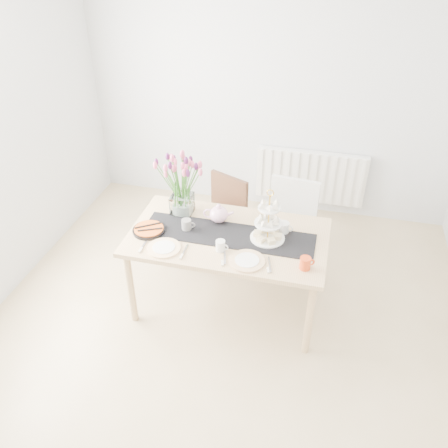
% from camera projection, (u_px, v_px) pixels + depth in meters
% --- Properties ---
extents(room_shell, '(4.50, 4.50, 4.50)m').
position_uv_depth(room_shell, '(216.00, 209.00, 3.13)').
color(room_shell, tan).
rests_on(room_shell, ground).
extents(radiator, '(1.20, 0.08, 0.60)m').
position_uv_depth(radiator, '(310.00, 177.00, 5.26)').
color(radiator, white).
rests_on(radiator, room_shell).
extents(dining_table, '(1.60, 0.90, 0.75)m').
position_uv_depth(dining_table, '(228.00, 243.00, 3.87)').
color(dining_table, tan).
rests_on(dining_table, ground).
extents(chair_brown, '(0.55, 0.55, 0.85)m').
position_uv_depth(chair_brown, '(222.00, 213.00, 4.57)').
color(chair_brown, '#3A2315').
rests_on(chair_brown, ground).
extents(chair_white, '(0.50, 0.50, 0.91)m').
position_uv_depth(chair_white, '(290.00, 220.00, 4.40)').
color(chair_white, silver).
rests_on(chair_white, ground).
extents(table_runner, '(1.40, 0.35, 0.01)m').
position_uv_depth(table_runner, '(228.00, 235.00, 3.83)').
color(table_runner, black).
rests_on(table_runner, dining_table).
extents(tulip_vase, '(0.64, 0.64, 0.55)m').
position_uv_depth(tulip_vase, '(181.00, 177.00, 3.90)').
color(tulip_vase, silver).
rests_on(tulip_vase, dining_table).
extents(cake_stand, '(0.28, 0.28, 0.41)m').
position_uv_depth(cake_stand, '(268.00, 227.00, 3.72)').
color(cake_stand, gold).
rests_on(cake_stand, dining_table).
extents(teapot, '(0.26, 0.22, 0.16)m').
position_uv_depth(teapot, '(219.00, 214.00, 3.94)').
color(teapot, silver).
rests_on(teapot, dining_table).
extents(cream_jug, '(0.11, 0.11, 0.09)m').
position_uv_depth(cream_jug, '(283.00, 228.00, 3.83)').
color(cream_jug, silver).
rests_on(cream_jug, dining_table).
extents(tart_tin, '(0.27, 0.27, 0.03)m').
position_uv_depth(tart_tin, '(149.00, 230.00, 3.86)').
color(tart_tin, black).
rests_on(tart_tin, dining_table).
extents(mug_grey, '(0.09, 0.09, 0.09)m').
position_uv_depth(mug_grey, '(186.00, 225.00, 3.87)').
color(mug_grey, slate).
rests_on(mug_grey, dining_table).
extents(mug_white, '(0.09, 0.09, 0.09)m').
position_uv_depth(mug_white, '(220.00, 246.00, 3.64)').
color(mug_white, silver).
rests_on(mug_white, dining_table).
extents(mug_orange, '(0.11, 0.11, 0.10)m').
position_uv_depth(mug_orange, '(305.00, 263.00, 3.46)').
color(mug_orange, '#D94218').
rests_on(mug_orange, dining_table).
extents(plate_left, '(0.26, 0.26, 0.01)m').
position_uv_depth(plate_left, '(164.00, 248.00, 3.68)').
color(plate_left, white).
rests_on(plate_left, dining_table).
extents(plate_right, '(0.33, 0.33, 0.01)m').
position_uv_depth(plate_right, '(247.00, 261.00, 3.54)').
color(plate_right, silver).
rests_on(plate_right, dining_table).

